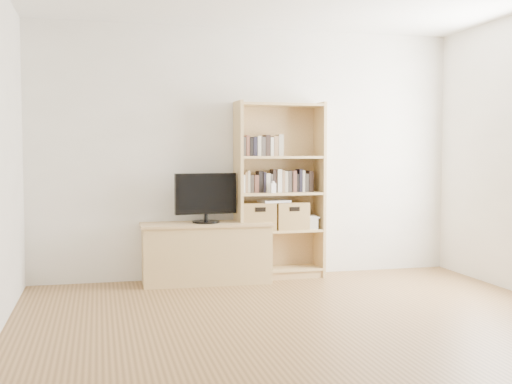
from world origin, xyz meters
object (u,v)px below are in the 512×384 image
object	(u,v)px
bookshelf	(280,190)
baby_monitor	(273,188)
tv_stand	(206,254)
television	(206,198)
laptop	(274,201)
basket_left	(257,216)
basket_right	(290,216)

from	to	relation	value
bookshelf	baby_monitor	size ratio (longest dim) A/B	18.41
tv_stand	television	bearing A→B (deg)	0.00
bookshelf	laptop	bearing A→B (deg)	-161.79
baby_monitor	basket_left	distance (m)	0.34
bookshelf	television	world-z (taller)	bookshelf
tv_stand	basket_left	size ratio (longest dim) A/B	3.67
television	bookshelf	bearing A→B (deg)	-2.21
tv_stand	laptop	xyz separation A→B (m)	(0.72, 0.05, 0.52)
tv_stand	basket_left	world-z (taller)	basket_left
baby_monitor	laptop	size ratio (longest dim) A/B	0.33
television	basket_right	bearing A→B (deg)	-3.01
baby_monitor	laptop	distance (m)	0.17
tv_stand	basket_left	bearing A→B (deg)	8.01
basket_right	laptop	distance (m)	0.24
baby_monitor	basket_right	distance (m)	0.38
tv_stand	basket_left	distance (m)	0.66
basket_left	laptop	bearing A→B (deg)	-3.27
bookshelf	basket_right	distance (m)	0.29
television	tv_stand	bearing A→B (deg)	0.00
basket_right	television	bearing A→B (deg)	-178.61
basket_left	baby_monitor	bearing A→B (deg)	-31.91
bookshelf	laptop	xyz separation A→B (m)	(-0.07, -0.02, -0.11)
bookshelf	basket_right	bearing A→B (deg)	-2.60
bookshelf	television	distance (m)	0.80
tv_stand	bookshelf	xyz separation A→B (m)	(0.79, 0.07, 0.63)
baby_monitor	basket_right	xyz separation A→B (m)	(0.21, 0.10, -0.30)
tv_stand	bookshelf	size ratio (longest dim) A/B	0.69
tv_stand	baby_monitor	size ratio (longest dim) A/B	12.70
baby_monitor	television	bearing A→B (deg)	168.68
bookshelf	television	size ratio (longest dim) A/B	2.90
basket_left	basket_right	size ratio (longest dim) A/B	1.01
tv_stand	basket_right	size ratio (longest dim) A/B	3.71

